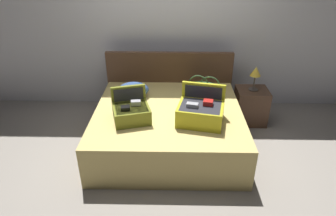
{
  "coord_description": "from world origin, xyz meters",
  "views": [
    {
      "loc": [
        0.06,
        -2.86,
        2.3
      ],
      "look_at": [
        0.0,
        0.27,
        0.61
      ],
      "focal_mm": 32.01,
      "sensor_mm": 36.0,
      "label": 1
    }
  ],
  "objects_px": {
    "bed": "(168,127)",
    "nightstand": "(251,106)",
    "pillow_near_headboard": "(133,90)",
    "hard_case_large": "(201,111)",
    "hard_case_medium": "(131,111)",
    "duffel_bag": "(204,89)",
    "table_lamp": "(256,73)"
  },
  "relations": [
    {
      "from": "hard_case_large",
      "to": "pillow_near_headboard",
      "type": "xyz_separation_m",
      "value": [
        -0.85,
        0.63,
        -0.03
      ]
    },
    {
      "from": "pillow_near_headboard",
      "to": "table_lamp",
      "type": "bearing_deg",
      "value": 8.12
    },
    {
      "from": "table_lamp",
      "to": "nightstand",
      "type": "bearing_deg",
      "value": 0.0
    },
    {
      "from": "bed",
      "to": "nightstand",
      "type": "distance_m",
      "value": 1.34
    },
    {
      "from": "table_lamp",
      "to": "duffel_bag",
      "type": "bearing_deg",
      "value": -163.57
    },
    {
      "from": "bed",
      "to": "table_lamp",
      "type": "bearing_deg",
      "value": 27.09
    },
    {
      "from": "hard_case_large",
      "to": "pillow_near_headboard",
      "type": "distance_m",
      "value": 1.06
    },
    {
      "from": "hard_case_large",
      "to": "table_lamp",
      "type": "height_order",
      "value": "hard_case_large"
    },
    {
      "from": "bed",
      "to": "table_lamp",
      "type": "distance_m",
      "value": 1.43
    },
    {
      "from": "bed",
      "to": "nightstand",
      "type": "relative_size",
      "value": 3.53
    },
    {
      "from": "hard_case_large",
      "to": "hard_case_medium",
      "type": "distance_m",
      "value": 0.8
    },
    {
      "from": "hard_case_medium",
      "to": "duffel_bag",
      "type": "relative_size",
      "value": 0.87
    },
    {
      "from": "duffel_bag",
      "to": "table_lamp",
      "type": "bearing_deg",
      "value": 16.43
    },
    {
      "from": "bed",
      "to": "pillow_near_headboard",
      "type": "relative_size",
      "value": 4.4
    },
    {
      "from": "nightstand",
      "to": "bed",
      "type": "bearing_deg",
      "value": -152.91
    },
    {
      "from": "duffel_bag",
      "to": "table_lamp",
      "type": "relative_size",
      "value": 1.66
    },
    {
      "from": "pillow_near_headboard",
      "to": "hard_case_large",
      "type": "bearing_deg",
      "value": -36.44
    },
    {
      "from": "hard_case_medium",
      "to": "duffel_bag",
      "type": "height_order",
      "value": "hard_case_medium"
    },
    {
      "from": "bed",
      "to": "hard_case_medium",
      "type": "distance_m",
      "value": 0.61
    },
    {
      "from": "bed",
      "to": "duffel_bag",
      "type": "height_order",
      "value": "duffel_bag"
    },
    {
      "from": "bed",
      "to": "hard_case_large",
      "type": "distance_m",
      "value": 0.6
    },
    {
      "from": "hard_case_medium",
      "to": "table_lamp",
      "type": "bearing_deg",
      "value": 11.88
    },
    {
      "from": "duffel_bag",
      "to": "nightstand",
      "type": "relative_size",
      "value": 1.11
    },
    {
      "from": "bed",
      "to": "pillow_near_headboard",
      "type": "distance_m",
      "value": 0.7
    },
    {
      "from": "hard_case_medium",
      "to": "nightstand",
      "type": "xyz_separation_m",
      "value": [
        1.62,
        0.84,
        -0.36
      ]
    },
    {
      "from": "table_lamp",
      "to": "hard_case_medium",
      "type": "bearing_deg",
      "value": -152.6
    },
    {
      "from": "hard_case_large",
      "to": "nightstand",
      "type": "relative_size",
      "value": 1.14
    },
    {
      "from": "bed",
      "to": "nightstand",
      "type": "height_order",
      "value": "nightstand"
    },
    {
      "from": "duffel_bag",
      "to": "nightstand",
      "type": "bearing_deg",
      "value": 16.43
    },
    {
      "from": "hard_case_medium",
      "to": "nightstand",
      "type": "bearing_deg",
      "value": 11.88
    },
    {
      "from": "hard_case_large",
      "to": "hard_case_medium",
      "type": "relative_size",
      "value": 1.18
    },
    {
      "from": "hard_case_medium",
      "to": "duffel_bag",
      "type": "distance_m",
      "value": 1.09
    }
  ]
}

